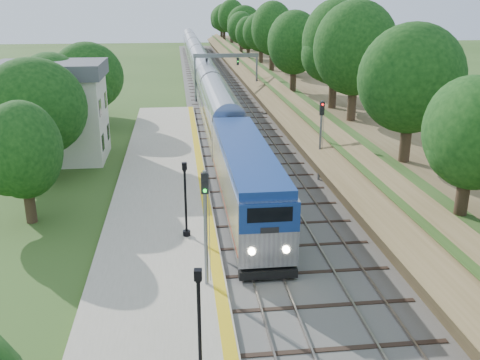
{
  "coord_description": "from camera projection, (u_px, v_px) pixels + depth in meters",
  "views": [
    {
      "loc": [
        -3.94,
        -14.53,
        12.63
      ],
      "look_at": [
        -0.5,
        14.47,
        2.8
      ],
      "focal_mm": 40.0,
      "sensor_mm": 36.0,
      "label": 1
    }
  ],
  "objects": [
    {
      "name": "embankment",
      "position": [
        278.0,
        80.0,
        75.15
      ],
      "size": [
        10.64,
        170.0,
        11.7
      ],
      "color": "brown",
      "rests_on": "ground"
    },
    {
      "name": "train",
      "position": [
        200.0,
        69.0,
        86.38
      ],
      "size": [
        2.85,
        133.87,
        4.19
      ],
      "color": "black",
      "rests_on": "trackbed"
    },
    {
      "name": "signal_farside",
      "position": [
        321.0,
        132.0,
        38.19
      ],
      "size": [
        0.32,
        0.25,
        5.85
      ],
      "color": "slate",
      "rests_on": "ground"
    },
    {
      "name": "lamppost_far",
      "position": [
        186.0,
        204.0,
        28.75
      ],
      "size": [
        0.41,
        0.41,
        4.18
      ],
      "color": "black",
      "rests_on": "platform"
    },
    {
      "name": "trees_behind_platform",
      "position": [
        67.0,
        131.0,
        34.91
      ],
      "size": [
        7.82,
        53.32,
        7.21
      ],
      "color": "#332316",
      "rests_on": "ground"
    },
    {
      "name": "platform",
      "position": [
        161.0,
        215.0,
        32.57
      ],
      "size": [
        6.4,
        68.0,
        0.38
      ],
      "primitive_type": "cube",
      "color": "#A29A82",
      "rests_on": "ground"
    },
    {
      "name": "yellow_stripe",
      "position": [
        207.0,
        210.0,
        32.82
      ],
      "size": [
        0.55,
        68.0,
        0.01
      ],
      "primitive_type": "cube",
      "color": "gold",
      "rests_on": "platform"
    },
    {
      "name": "signal_gantry",
      "position": [
        226.0,
        64.0,
        68.64
      ],
      "size": [
        8.4,
        0.38,
        6.2
      ],
      "color": "slate",
      "rests_on": "ground"
    },
    {
      "name": "signal_platform",
      "position": [
        205.0,
        216.0,
        23.31
      ],
      "size": [
        0.32,
        0.25,
        5.4
      ],
      "color": "slate",
      "rests_on": "platform"
    },
    {
      "name": "station_building",
      "position": [
        53.0,
        111.0,
        43.51
      ],
      "size": [
        8.6,
        6.6,
        8.0
      ],
      "color": "white",
      "rests_on": "ground"
    },
    {
      "name": "trackbed",
      "position": [
        219.0,
        95.0,
        74.82
      ],
      "size": [
        9.5,
        170.0,
        0.28
      ],
      "color": "#4C4944",
      "rests_on": "ground"
    },
    {
      "name": "lamppost_mid",
      "position": [
        200.0,
        329.0,
        17.86
      ],
      "size": [
        0.4,
        0.4,
        4.05
      ],
      "color": "black",
      "rests_on": "platform"
    }
  ]
}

